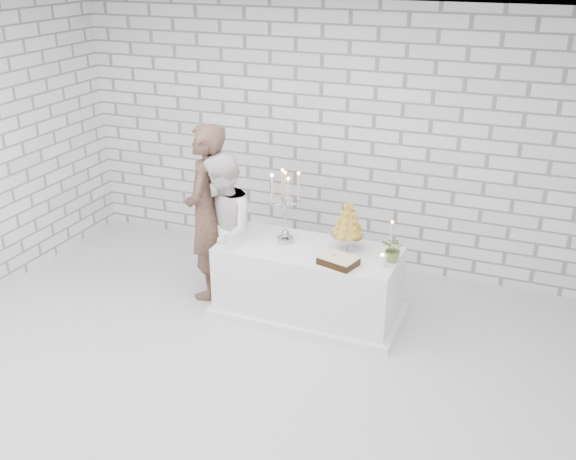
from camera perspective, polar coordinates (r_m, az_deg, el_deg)
The scene contains 12 objects.
ground at distance 6.15m, azimuth -5.36°, elevation -11.49°, with size 6.00×5.00×0.01m, color silver.
ceiling at distance 5.08m, azimuth -6.68°, elevation 17.50°, with size 6.00×5.00×0.01m, color white.
wall_back at distance 7.62m, azimuth 2.82°, elevation 8.08°, with size 6.00×0.01×3.00m, color white.
cake_table at distance 6.70m, azimuth 1.74°, elevation -4.48°, with size 1.80×0.80×0.75m, color white.
groom at distance 6.94m, azimuth -7.04°, elevation 1.51°, with size 0.69×0.45×1.89m, color #432C22.
bride at distance 6.80m, azimuth -5.67°, elevation -0.08°, with size 0.79×0.62×1.63m, color white.
candelabra at distance 6.53m, azimuth -0.23°, elevation 2.00°, with size 0.30×0.30×0.75m, color #9C9DA6, non-canonical shape.
croquembouche at distance 6.43m, azimuth 5.21°, elevation 0.37°, with size 0.33×0.33×0.51m, color #A37D1F, non-canonical shape.
chocolate_cake at distance 6.20m, azimuth 4.38°, elevation -2.66°, with size 0.34×0.24×0.08m, color black.
pillar_candle at distance 6.19m, azimuth 8.13°, elevation -2.69°, with size 0.08×0.08×0.12m, color white.
extra_taper at distance 6.44m, azimuth 8.92°, elevation -0.71°, with size 0.06×0.06×0.32m, color beige.
flowers at distance 6.29m, azimuth 9.15°, elevation -1.65°, with size 0.23×0.20×0.25m, color #436735.
Camera 1 is at (2.40, -4.45, 3.51)m, focal length 41.09 mm.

